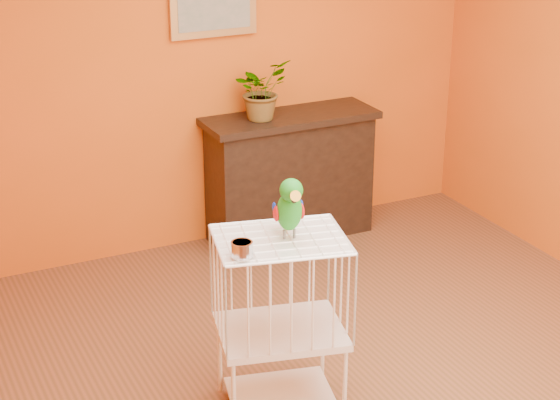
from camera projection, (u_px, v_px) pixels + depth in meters
ground at (375, 390)px, 5.07m from camera, size 4.50×4.50×0.00m
room_shell at (387, 109)px, 4.47m from camera, size 4.50×4.50×4.50m
console_cabinet at (290, 176)px, 6.78m from camera, size 1.26×0.45×0.93m
potted_plant at (262, 97)px, 6.45m from camera, size 0.51×0.53×0.32m
framed_picture at (213, 0)px, 6.26m from camera, size 0.62×0.04×0.50m
birdcage at (281, 323)px, 4.73m from camera, size 0.72×0.62×0.97m
feed_cup at (242, 249)px, 4.35m from camera, size 0.10×0.10×0.07m
parrot at (289, 207)px, 4.50m from camera, size 0.17×0.29×0.32m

